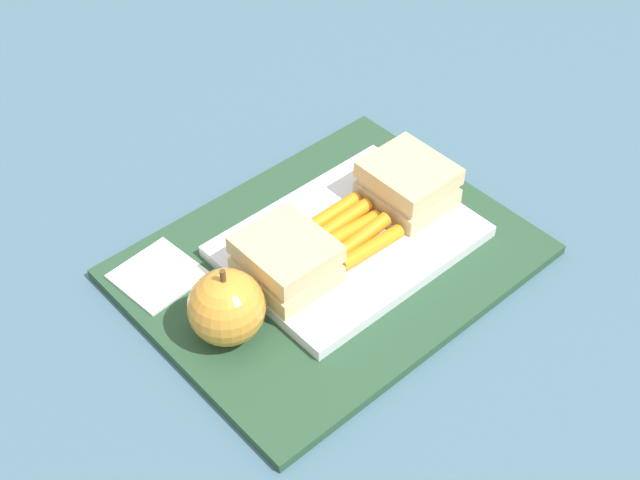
{
  "coord_description": "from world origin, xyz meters",
  "views": [
    {
      "loc": [
        0.4,
        0.43,
        0.61
      ],
      "look_at": [
        0.01,
        0.0,
        0.04
      ],
      "focal_mm": 49.57,
      "sensor_mm": 36.0,
      "label": 1
    }
  ],
  "objects_px": {
    "food_tray": "(349,241)",
    "sandwich_half_left": "(408,183)",
    "sandwich_half_right": "(286,260)",
    "paper_napkin": "(158,275)",
    "apple": "(226,307)",
    "carrot_sticks_bundle": "(349,231)"
  },
  "relations": [
    {
      "from": "food_tray",
      "to": "sandwich_half_right",
      "type": "height_order",
      "value": "sandwich_half_right"
    },
    {
      "from": "food_tray",
      "to": "sandwich_half_right",
      "type": "relative_size",
      "value": 2.88
    },
    {
      "from": "paper_napkin",
      "to": "food_tray",
      "type": "bearing_deg",
      "value": 151.0
    },
    {
      "from": "food_tray",
      "to": "carrot_sticks_bundle",
      "type": "bearing_deg",
      "value": -25.85
    },
    {
      "from": "sandwich_half_left",
      "to": "carrot_sticks_bundle",
      "type": "distance_m",
      "value": 0.08
    },
    {
      "from": "paper_napkin",
      "to": "carrot_sticks_bundle",
      "type": "bearing_deg",
      "value": 150.99
    },
    {
      "from": "carrot_sticks_bundle",
      "to": "food_tray",
      "type": "bearing_deg",
      "value": 154.15
    },
    {
      "from": "food_tray",
      "to": "apple",
      "type": "distance_m",
      "value": 0.15
    },
    {
      "from": "sandwich_half_right",
      "to": "paper_napkin",
      "type": "height_order",
      "value": "sandwich_half_right"
    },
    {
      "from": "food_tray",
      "to": "sandwich_half_left",
      "type": "bearing_deg",
      "value": 180.0
    },
    {
      "from": "apple",
      "to": "sandwich_half_right",
      "type": "bearing_deg",
      "value": -173.13
    },
    {
      "from": "sandwich_half_right",
      "to": "carrot_sticks_bundle",
      "type": "distance_m",
      "value": 0.08
    },
    {
      "from": "food_tray",
      "to": "sandwich_half_right",
      "type": "bearing_deg",
      "value": 0.0
    },
    {
      "from": "food_tray",
      "to": "sandwich_half_left",
      "type": "relative_size",
      "value": 2.88
    },
    {
      "from": "apple",
      "to": "paper_napkin",
      "type": "distance_m",
      "value": 0.1
    },
    {
      "from": "food_tray",
      "to": "apple",
      "type": "relative_size",
      "value": 2.93
    },
    {
      "from": "sandwich_half_right",
      "to": "paper_napkin",
      "type": "distance_m",
      "value": 0.13
    },
    {
      "from": "sandwich_half_left",
      "to": "paper_napkin",
      "type": "bearing_deg",
      "value": -20.44
    },
    {
      "from": "carrot_sticks_bundle",
      "to": "apple",
      "type": "distance_m",
      "value": 0.15
    },
    {
      "from": "sandwich_half_left",
      "to": "sandwich_half_right",
      "type": "bearing_deg",
      "value": 0.0
    },
    {
      "from": "sandwich_half_right",
      "to": "paper_napkin",
      "type": "xyz_separation_m",
      "value": [
        0.08,
        -0.09,
        -0.03
      ]
    },
    {
      "from": "sandwich_half_left",
      "to": "apple",
      "type": "distance_m",
      "value": 0.23
    }
  ]
}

